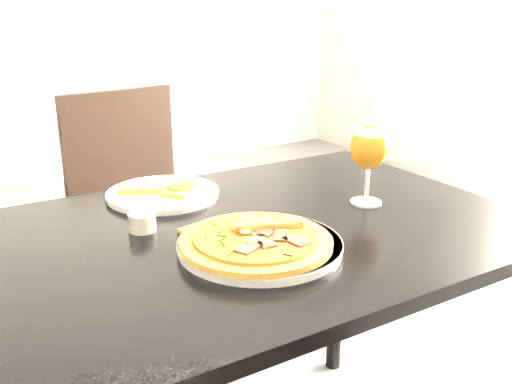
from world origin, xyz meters
TOP-DOWN VIEW (x-y plane):
  - dining_table at (-0.21, -0.01)m, footprint 1.24×0.85m
  - chair_far at (-0.13, 0.79)m, footprint 0.46×0.46m
  - plate_main at (-0.25, -0.12)m, footprint 0.41×0.41m
  - pizza at (-0.26, -0.13)m, footprint 0.29×0.29m
  - plate_second at (-0.27, 0.27)m, footprint 0.32×0.32m
  - crust_scraps at (-0.26, 0.26)m, footprint 0.20×0.15m
  - loose_crust at (-0.29, 0.04)m, footprint 0.11×0.04m
  - sauce_cup at (-0.40, 0.10)m, footprint 0.06×0.06m
  - beer_glass at (0.11, -0.04)m, footprint 0.09×0.09m

SIDE VIEW (x-z plane):
  - chair_far at x=-0.13m, z-range 0.05..0.97m
  - dining_table at x=-0.21m, z-range 0.28..1.03m
  - loose_crust at x=-0.29m, z-range 0.75..0.76m
  - plate_second at x=-0.27m, z-range 0.75..0.76m
  - plate_main at x=-0.25m, z-range 0.75..0.77m
  - crust_scraps at x=-0.26m, z-range 0.76..0.78m
  - sauce_cup at x=-0.40m, z-range 0.75..0.79m
  - pizza at x=-0.26m, z-range 0.76..0.79m
  - beer_glass at x=0.11m, z-range 0.79..0.98m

